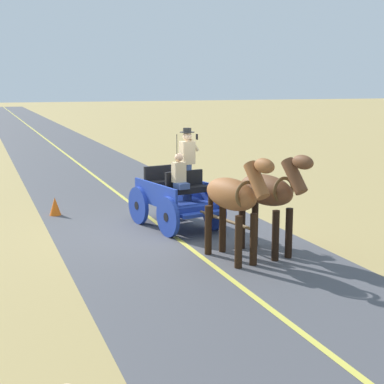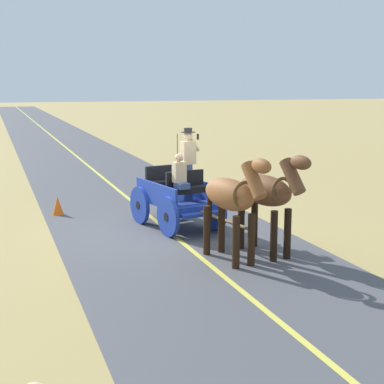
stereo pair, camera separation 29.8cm
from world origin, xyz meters
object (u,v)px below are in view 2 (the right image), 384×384
object	(u,v)px
horse_drawn_carriage	(178,195)
horse_off_side	(232,197)
horse_near_side	(268,193)
traffic_cone	(58,206)

from	to	relation	value
horse_drawn_carriage	horse_off_side	world-z (taller)	horse_drawn_carriage
horse_drawn_carriage	horse_off_side	bearing A→B (deg)	92.86
horse_near_side	traffic_cone	world-z (taller)	horse_near_side
horse_off_side	traffic_cone	bearing A→B (deg)	-62.66
horse_near_side	horse_off_side	bearing A→B (deg)	11.36
horse_drawn_carriage	traffic_cone	world-z (taller)	horse_drawn_carriage
horse_drawn_carriage	horse_near_side	xyz separation A→B (m)	(-1.04, 2.88, 0.51)
horse_off_side	traffic_cone	world-z (taller)	horse_off_side
horse_off_side	traffic_cone	size ratio (longest dim) A/B	4.42
horse_drawn_carriage	horse_near_side	size ratio (longest dim) A/B	2.04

